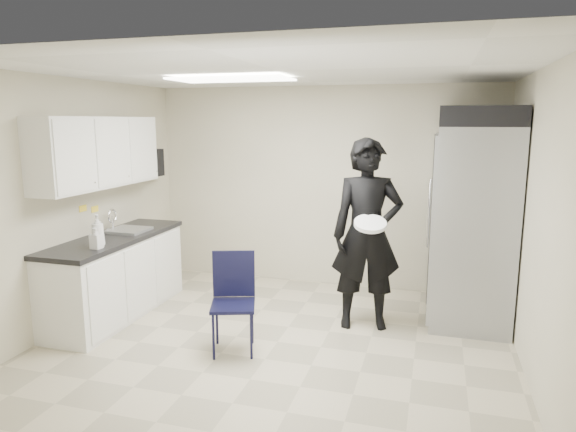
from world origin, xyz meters
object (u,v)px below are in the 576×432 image
(lower_counter, at_px, (116,278))
(folding_chair, at_px, (233,306))
(commercial_fridge, at_px, (472,224))
(man_tuxedo, at_px, (367,235))

(lower_counter, distance_m, folding_chair, 1.69)
(commercial_fridge, height_order, man_tuxedo, commercial_fridge)
(lower_counter, bearing_deg, commercial_fridge, 15.88)
(commercial_fridge, xyz_separation_m, folding_chair, (-2.17, -1.59, -0.60))
(lower_counter, relative_size, commercial_fridge, 0.90)
(folding_chair, xyz_separation_m, man_tuxedo, (1.11, 0.97, 0.54))
(folding_chair, bearing_deg, man_tuxedo, 22.53)
(folding_chair, distance_m, man_tuxedo, 1.57)
(lower_counter, distance_m, commercial_fridge, 3.98)
(lower_counter, height_order, folding_chair, folding_chair)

